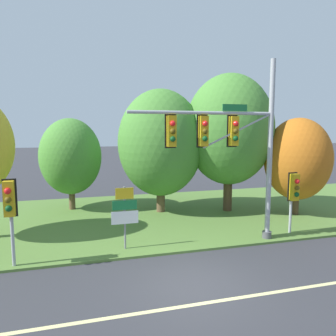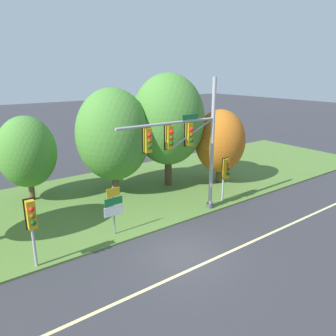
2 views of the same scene
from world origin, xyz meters
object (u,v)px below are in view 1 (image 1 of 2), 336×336
Objects in this scene: route_sign_post at (125,211)px; tree_left_of_mast at (71,157)px; pedestrian_signal_further_along at (10,204)px; tree_mid_verge at (229,130)px; tree_behind_signpost at (161,143)px; traffic_signal_mast at (231,141)px; tree_tall_centre at (298,159)px; pedestrian_signal_near_kerb at (294,190)px.

route_sign_post is 7.88m from tree_left_of_mast.
tree_mid_verge reaches higher than pedestrian_signal_further_along.
tree_behind_signpost reaches higher than route_sign_post.
pedestrian_signal_further_along is 8.43m from tree_left_of_mast.
traffic_signal_mast is 6.63m from tree_tall_centre.
pedestrian_signal_further_along reaches higher than pedestrian_signal_near_kerb.
tree_tall_centre is (7.22, -2.67, -0.87)m from tree_behind_signpost.
tree_left_of_mast is 1.00× the size of tree_tall_centre.
pedestrian_signal_near_kerb reaches higher than route_sign_post.
tree_mid_verge is at bearing -17.83° from tree_left_of_mast.
tree_mid_verge is at bearing 101.38° from pedestrian_signal_near_kerb.
pedestrian_signal_further_along is 4.18m from route_sign_post.
tree_behind_signpost is at bearing 159.74° from tree_tall_centre.
route_sign_post is (4.06, 0.73, -0.70)m from pedestrian_signal_further_along.
traffic_signal_mast reaches higher than tree_left_of_mast.
tree_behind_signpost is (-4.83, 5.62, 1.97)m from pedestrian_signal_near_kerb.
tree_behind_signpost reaches higher than pedestrian_signal_near_kerb.
traffic_signal_mast is 3.03× the size of route_sign_post.
pedestrian_signal_near_kerb is at bearing -37.76° from tree_left_of_mast.
route_sign_post is 8.76m from tree_mid_verge.
tree_left_of_mast is at bearing 129.80° from traffic_signal_mast.
traffic_signal_mast is 10.26m from tree_left_of_mast.
route_sign_post is at bearing 178.45° from pedestrian_signal_near_kerb.
tree_behind_signpost is (2.90, 5.41, 2.43)m from route_sign_post.
tree_mid_verge reaches higher than tree_left_of_mast.
tree_behind_signpost reaches higher than tree_left_of_mast.
traffic_signal_mast reaches higher than tree_tall_centre.
tree_tall_centre is (12.23, -4.67, -0.04)m from tree_left_of_mast.
tree_behind_signpost is at bearing 41.46° from pedestrian_signal_further_along.
pedestrian_signal_near_kerb is 5.58m from tree_mid_verge.
tree_left_of_mast is (1.95, 8.15, 0.90)m from pedestrian_signal_further_along.
traffic_signal_mast reaches higher than tree_behind_signpost.
pedestrian_signal_further_along is 14.62m from tree_tall_centre.
pedestrian_signal_further_along is 1.23× the size of route_sign_post.
tree_behind_signpost is 1.30× the size of tree_tall_centre.
tree_left_of_mast reaches higher than pedestrian_signal_further_along.
tree_tall_centre reaches higher than pedestrian_signal_near_kerb.
tree_tall_centre is at bearing 15.19° from route_sign_post.
tree_mid_verge is 4.14m from tree_tall_centre.
tree_tall_centre is (14.18, 3.48, 0.86)m from pedestrian_signal_further_along.
tree_behind_signpost is at bearing -21.81° from tree_left_of_mast.
pedestrian_signal_near_kerb is 11.80m from pedestrian_signal_further_along.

